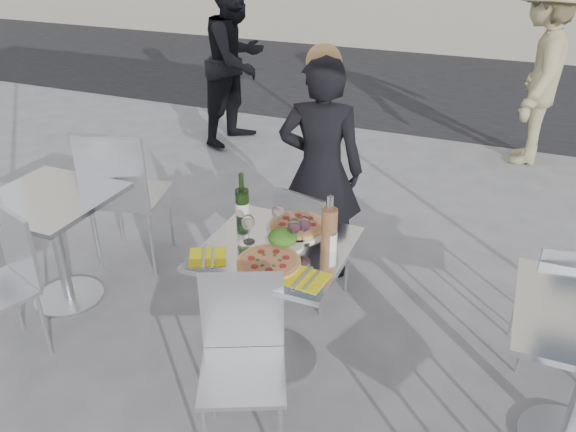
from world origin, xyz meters
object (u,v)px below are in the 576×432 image
at_px(pedestrian_a, 236,61).
at_px(sugar_shaker, 331,240).
at_px(wineglass_white_b, 278,213).
at_px(wineglass_white_a, 248,223).
at_px(wineglass_red_a, 304,225).
at_px(side_chair_lnear, 4,275).
at_px(woman_diner, 321,171).
at_px(wineglass_red_b, 294,227).
at_px(napkin_left, 208,257).
at_px(chair_far, 307,236).
at_px(side_chair_lfar, 122,189).
at_px(side_table_left, 54,227).
at_px(napkin_right, 306,279).
at_px(salad_plate, 283,239).
at_px(carafe, 329,228).
at_px(side_chair_rfar, 564,297).
at_px(pizza_near, 269,262).
at_px(pizza_far, 298,226).
at_px(main_table, 277,281).
at_px(pedestrian_b, 538,71).
at_px(chair_near, 243,349).
at_px(wine_bottle, 242,204).

distance_m(pedestrian_a, sugar_shaker, 3.67).
distance_m(pedestrian_a, wineglass_white_b, 3.45).
relative_size(wineglass_white_a, wineglass_red_a, 1.00).
bearing_deg(wineglass_white_b, side_chair_lnear, -155.11).
bearing_deg(wineglass_white_b, woman_diner, 93.70).
xyz_separation_m(wineglass_red_b, napkin_left, (-0.35, -0.26, -0.11)).
bearing_deg(chair_far, side_chair_lfar, 17.54).
xyz_separation_m(side_table_left, napkin_right, (1.75, -0.22, 0.21)).
bearing_deg(salad_plate, carafe, 14.62).
relative_size(side_chair_lnear, sugar_shaker, 8.07).
xyz_separation_m(side_chair_rfar, wineglass_red_b, (-1.32, -0.47, 0.37)).
height_order(side_chair_rfar, pizza_near, side_chair_rfar).
distance_m(sugar_shaker, wineglass_red_b, 0.19).
distance_m(side_chair_lnear, wineglass_red_a, 1.66).
distance_m(pizza_far, wineglass_white_b, 0.14).
bearing_deg(side_chair_rfar, chair_far, -12.81).
xyz_separation_m(pizza_near, wineglass_white_b, (-0.09, 0.31, 0.10)).
xyz_separation_m(carafe, wineglass_red_a, (-0.13, -0.01, -0.01)).
distance_m(main_table, pedestrian_b, 3.90).
bearing_deg(sugar_shaker, salad_plate, -167.00).
xyz_separation_m(woman_diner, sugar_shaker, (0.37, -0.88, 0.04)).
bearing_deg(side_chair_lfar, napkin_left, 131.65).
distance_m(chair_far, chair_near, 1.09).
xyz_separation_m(wineglass_white_a, napkin_right, (0.39, -0.20, -0.11)).
bearing_deg(chair_far, pedestrian_b, -96.98).
bearing_deg(pedestrian_a, chair_far, -134.84).
relative_size(chair_near, side_chair_lnear, 0.97).
xyz_separation_m(chair_far, napkin_left, (-0.21, -0.81, 0.27)).
xyz_separation_m(side_chair_lfar, pedestrian_a, (-0.47, 2.60, 0.28)).
xyz_separation_m(side_chair_lfar, napkin_left, (1.09, -0.72, 0.15)).
bearing_deg(main_table, wineglass_white_b, 110.22).
height_order(pedestrian_b, napkin_right, pedestrian_b).
xyz_separation_m(side_chair_rfar, woman_diner, (-1.51, 0.45, 0.28)).
distance_m(salad_plate, wineglass_red_b, 0.09).
relative_size(side_chair_lfar, salad_plate, 4.65).
xyz_separation_m(salad_plate, wineglass_white_b, (-0.08, 0.12, 0.07)).
bearing_deg(sugar_shaker, carafe, 159.73).
relative_size(wine_bottle, wineglass_red_a, 1.87).
distance_m(woman_diner, pedestrian_b, 3.02).
bearing_deg(main_table, side_table_left, 180.00).
height_order(pizza_near, wineglass_red_a, wineglass_red_a).
bearing_deg(carafe, napkin_left, -149.13).
bearing_deg(pizza_far, napkin_right, -63.44).
bearing_deg(wineglass_red_b, salad_plate, -171.36).
bearing_deg(wineglass_red_a, napkin_right, -66.63).
bearing_deg(wineglass_white_a, pizza_far, 51.99).
xyz_separation_m(woman_diner, napkin_right, (0.35, -1.17, -0.01)).
bearing_deg(wineglass_red_b, chair_far, 104.00).
xyz_separation_m(wineglass_white_a, napkin_left, (-0.12, -0.21, -0.11)).
bearing_deg(wineglass_red_a, pizza_far, 122.72).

